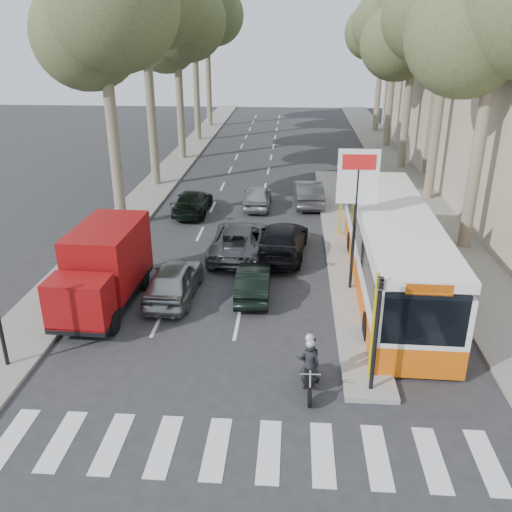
{
  "coord_description": "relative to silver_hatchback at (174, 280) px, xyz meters",
  "views": [
    {
      "loc": [
        0.9,
        -14.35,
        9.49
      ],
      "look_at": [
        -0.41,
        4.49,
        1.6
      ],
      "focal_mm": 38.0,
      "sensor_mm": 36.0,
      "label": 1
    }
  ],
  "objects": [
    {
      "name": "pedestrian_near",
      "position": [
        10.72,
        -0.32,
        0.2
      ],
      "size": [
        0.87,
        1.04,
        1.6
      ],
      "primitive_type": "imported",
      "rotation": [
        0.0,
        0.0,
        2.11
      ],
      "color": "#372E46",
      "rests_on": "sidewalk_right"
    },
    {
      "name": "tree_l_a",
      "position": [
        -4.37,
        8.11,
        9.67
      ],
      "size": [
        7.4,
        7.2,
        14.1
      ],
      "color": "#6B604C",
      "rests_on": "ground"
    },
    {
      "name": "tree_l_c",
      "position": [
        -4.27,
        24.11,
        9.32
      ],
      "size": [
        7.4,
        7.2,
        13.71
      ],
      "color": "#6B604C",
      "rests_on": "ground"
    },
    {
      "name": "queue_car_b",
      "position": [
        3.99,
        4.47,
        0.03
      ],
      "size": [
        2.55,
        5.28,
        1.48
      ],
      "primitive_type": "imported",
      "rotation": [
        0.0,
        0.0,
        3.05
      ],
      "color": "black",
      "rests_on": "ground"
    },
    {
      "name": "silver_hatchback",
      "position": [
        0.0,
        0.0,
        0.0
      ],
      "size": [
        1.81,
        4.25,
        1.43
      ],
      "primitive_type": "imported",
      "rotation": [
        0.0,
        0.0,
        3.11
      ],
      "color": "#94989B",
      "rests_on": "ground"
    },
    {
      "name": "city_bus",
      "position": [
        8.3,
        1.28,
        1.0
      ],
      "size": [
        2.91,
        12.37,
        3.25
      ],
      "rotation": [
        0.0,
        0.0,
        -0.02
      ],
      "color": "#E05C0C",
      "rests_on": "ground"
    },
    {
      "name": "tree_l_b",
      "position": [
        -4.47,
        16.11,
        10.36
      ],
      "size": [
        7.4,
        7.2,
        14.88
      ],
      "color": "#6B604C",
      "rests_on": "ground"
    },
    {
      "name": "tree_l_d",
      "position": [
        -4.37,
        32.11,
        11.05
      ],
      "size": [
        7.4,
        7.2,
        15.66
      ],
      "color": "#6B604C",
      "rests_on": "ground"
    },
    {
      "name": "dark_hatchback",
      "position": [
        3.0,
        0.34,
        -0.12
      ],
      "size": [
        1.32,
        3.62,
        1.19
      ],
      "primitive_type": "imported",
      "rotation": [
        0.0,
        0.0,
        3.16
      ],
      "color": "black",
      "rests_on": "ground"
    },
    {
      "name": "ground",
      "position": [
        3.5,
        -4.0,
        -0.72
      ],
      "size": [
        120.0,
        120.0,
        0.0
      ],
      "primitive_type": "plane",
      "color": "#28282B",
      "rests_on": "ground"
    },
    {
      "name": "traffic_light_island",
      "position": [
        6.75,
        -5.5,
        1.77
      ],
      "size": [
        0.16,
        0.41,
        3.6
      ],
      "color": "black",
      "rests_on": "ground"
    },
    {
      "name": "queue_car_e",
      "position": [
        -1.15,
        10.33,
        -0.08
      ],
      "size": [
        1.8,
        4.41,
        1.28
      ],
      "primitive_type": "imported",
      "rotation": [
        0.0,
        0.0,
        3.14
      ],
      "color": "black",
      "rests_on": "ground"
    },
    {
      "name": "traffic_island",
      "position": [
        6.75,
        7.0,
        -0.64
      ],
      "size": [
        1.5,
        26.0,
        0.16
      ],
      "primitive_type": "cube",
      "color": "gray",
      "rests_on": "ground"
    },
    {
      "name": "queue_car_a",
      "position": [
        2.04,
        4.45,
        0.0
      ],
      "size": [
        2.49,
        5.2,
        1.43
      ],
      "primitive_type": "imported",
      "rotation": [
        0.0,
        0.0,
        3.12
      ],
      "color": "#46494D",
      "rests_on": "ground"
    },
    {
      "name": "queue_car_c",
      "position": [
        2.4,
        11.6,
        -0.07
      ],
      "size": [
        1.53,
        3.8,
        1.29
      ],
      "primitive_type": "imported",
      "rotation": [
        0.0,
        0.0,
        3.14
      ],
      "color": "#9EA1A5",
      "rests_on": "ground"
    },
    {
      "name": "tree_l_e",
      "position": [
        -4.47,
        40.11,
        10.01
      ],
      "size": [
        7.4,
        7.2,
        14.49
      ],
      "color": "#6B604C",
      "rests_on": "ground"
    },
    {
      "name": "tree_r_a",
      "position": [
        12.63,
        6.11,
        9.67
      ],
      "size": [
        7.4,
        7.2,
        14.1
      ],
      "color": "#6B604C",
      "rests_on": "ground"
    },
    {
      "name": "red_truck",
      "position": [
        -2.36,
        -0.78,
        0.84
      ],
      "size": [
        2.27,
        5.57,
        2.93
      ],
      "rotation": [
        0.0,
        0.0,
        -0.03
      ],
      "color": "black",
      "rests_on": "ground"
    },
    {
      "name": "pedestrian_far",
      "position": [
        10.73,
        3.65,
        0.21
      ],
      "size": [
        1.11,
        1.01,
        1.61
      ],
      "primitive_type": "imported",
      "rotation": [
        0.0,
        0.0,
        3.8
      ],
      "color": "#65574C",
      "rests_on": "sidewalk_right"
    },
    {
      "name": "median_left",
      "position": [
        -4.5,
        24.0,
        -0.66
      ],
      "size": [
        2.4,
        64.0,
        0.12
      ],
      "primitive_type": "cube",
      "color": "gray",
      "rests_on": "ground"
    },
    {
      "name": "tree_r_c",
      "position": [
        12.53,
        22.11,
        8.98
      ],
      "size": [
        7.4,
        7.2,
        13.32
      ],
      "color": "#6B604C",
      "rests_on": "ground"
    },
    {
      "name": "tree_r_e",
      "position": [
        12.73,
        38.11,
        9.67
      ],
      "size": [
        7.4,
        7.2,
        14.1
      ],
      "color": "#6B604C",
      "rests_on": "ground"
    },
    {
      "name": "sidewalk_right",
      "position": [
        12.1,
        21.0,
        -0.66
      ],
      "size": [
        3.2,
        70.0,
        0.12
      ],
      "primitive_type": "cube",
      "color": "gray",
      "rests_on": "ground"
    },
    {
      "name": "billboard",
      "position": [
        6.75,
        1.0,
        2.99
      ],
      "size": [
        1.5,
        12.1,
        5.6
      ],
      "color": "yellow",
      "rests_on": "ground"
    },
    {
      "name": "motorcycle",
      "position": [
        5.0,
        -5.29,
        0.04
      ],
      "size": [
        0.71,
        1.96,
        1.67
      ],
      "rotation": [
        0.0,
        0.0,
        0.02
      ],
      "color": "black",
      "rests_on": "ground"
    },
    {
      "name": "building_far",
      "position": [
        19.0,
        30.0,
        7.28
      ],
      "size": [
        11.0,
        20.0,
        16.0
      ],
      "primitive_type": "cube",
      "color": "#B7A88E",
      "rests_on": "ground"
    },
    {
      "name": "queue_car_d",
      "position": [
        5.3,
        12.36,
        0.01
      ],
      "size": [
        1.85,
        4.5,
        1.45
      ],
      "primitive_type": "imported",
      "rotation": [
        0.0,
        0.0,
        3.21
      ],
      "color": "#45464C",
      "rests_on": "ground"
    },
    {
      "name": "tree_r_d",
      "position": [
        12.63,
        30.11,
        10.36
      ],
      "size": [
        7.4,
        7.2,
        14.88
      ],
      "color": "#6B604C",
      "rests_on": "ground"
    }
  ]
}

